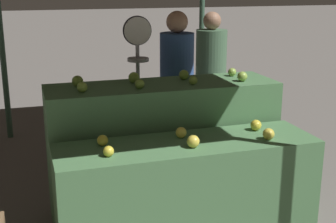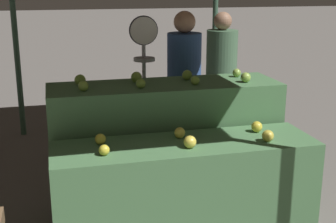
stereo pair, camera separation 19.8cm
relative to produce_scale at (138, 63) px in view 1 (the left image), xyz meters
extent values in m
cylinder|color=#33513D|center=(-1.25, 1.73, 0.07)|extent=(0.07, 0.07, 2.46)
cylinder|color=#33513D|center=(1.31, 1.73, 0.07)|extent=(0.07, 0.07, 2.46)
cube|color=#4C7A4C|center=(0.03, -1.30, -0.75)|extent=(1.86, 0.55, 0.81)
cube|color=#4C7A4C|center=(0.03, -0.70, -0.60)|extent=(1.86, 0.55, 1.11)
sphere|color=gold|center=(-0.55, -1.40, -0.31)|extent=(0.07, 0.07, 0.07)
sphere|color=yellow|center=(0.03, -1.41, -0.31)|extent=(0.09, 0.09, 0.09)
sphere|color=gold|center=(0.60, -1.41, -0.31)|extent=(0.08, 0.08, 0.08)
sphere|color=gold|center=(-0.55, -1.18, -0.31)|extent=(0.08, 0.08, 0.08)
sphere|color=yellow|center=(0.02, -1.19, -0.31)|extent=(0.08, 0.08, 0.08)
sphere|color=gold|center=(0.62, -1.20, -0.31)|extent=(0.08, 0.08, 0.08)
sphere|color=#84AD3D|center=(-0.62, -0.80, -0.01)|extent=(0.08, 0.08, 0.08)
sphere|color=#7AA338|center=(-0.19, -0.81, -0.01)|extent=(0.08, 0.08, 0.08)
sphere|color=#7AA338|center=(0.25, -0.80, -0.02)|extent=(0.07, 0.07, 0.07)
sphere|color=#8EB247|center=(0.68, -0.81, -0.01)|extent=(0.08, 0.08, 0.08)
sphere|color=#7AA338|center=(-0.63, -0.60, -0.01)|extent=(0.09, 0.09, 0.09)
sphere|color=#7AA338|center=(-0.18, -0.60, -0.01)|extent=(0.09, 0.09, 0.09)
sphere|color=#7AA338|center=(0.25, -0.60, -0.01)|extent=(0.08, 0.08, 0.08)
sphere|color=#8EB247|center=(0.69, -0.58, -0.02)|extent=(0.07, 0.07, 0.07)
cylinder|color=#99999E|center=(0.00, 0.01, -0.41)|extent=(0.04, 0.04, 1.49)
cylinder|color=black|center=(0.00, 0.01, 0.30)|extent=(0.27, 0.01, 0.27)
cylinder|color=silver|center=(0.00, -0.01, 0.30)|extent=(0.25, 0.02, 0.25)
cylinder|color=#99999E|center=(0.00, -0.01, 0.11)|extent=(0.01, 0.01, 0.14)
cylinder|color=#99999E|center=(0.00, -0.01, 0.04)|extent=(0.20, 0.20, 0.03)
cube|color=#2D2D38|center=(0.44, 0.15, -0.78)|extent=(0.29, 0.22, 0.76)
cylinder|color=#2D4C84|center=(0.44, 0.15, -0.07)|extent=(0.43, 0.43, 0.66)
sphere|color=tan|center=(0.44, 0.15, 0.36)|extent=(0.21, 0.21, 0.21)
cube|color=#2D2D38|center=(1.07, 0.79, -0.79)|extent=(0.31, 0.26, 0.73)
cylinder|color=#476B4C|center=(1.07, 0.79, -0.11)|extent=(0.48, 0.48, 0.63)
sphere|color=#936B51|center=(1.07, 0.79, 0.31)|extent=(0.21, 0.21, 0.21)
camera|label=1|loc=(-1.03, -4.21, 0.75)|focal=50.00mm
camera|label=2|loc=(-0.84, -4.27, 0.75)|focal=50.00mm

